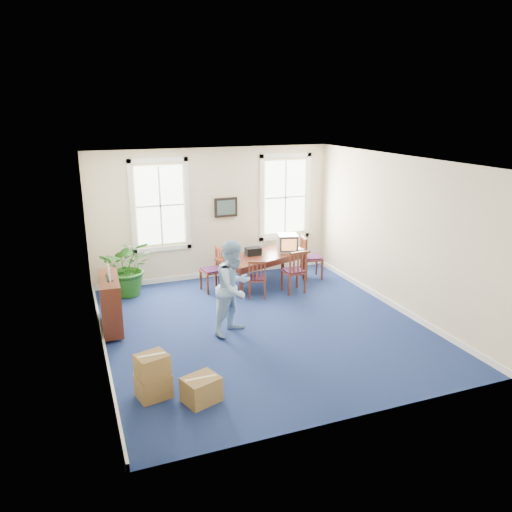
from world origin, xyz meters
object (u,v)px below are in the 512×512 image
object	(u,v)px
cardboard_boxes	(164,370)
conference_table	(263,269)
chair_near_left	(257,278)
crt_tv	(288,243)
man	(234,288)
potted_plant	(128,267)
credenza	(111,305)

from	to	relation	value
cardboard_boxes	conference_table	bearing A→B (deg)	51.11
conference_table	chair_near_left	world-z (taller)	chair_near_left
crt_tv	man	world-z (taller)	man
conference_table	cardboard_boxes	bearing A→B (deg)	-147.62
potted_plant	cardboard_boxes	size ratio (longest dim) A/B	1.05
crt_tv	cardboard_boxes	size ratio (longest dim) A/B	0.40
man	crt_tv	bearing A→B (deg)	13.49
chair_near_left	cardboard_boxes	xyz separation A→B (m)	(-2.70, -3.16, -0.09)
chair_near_left	conference_table	bearing A→B (deg)	-98.57
conference_table	cardboard_boxes	xyz separation A→B (m)	(-3.15, -3.91, -0.01)
crt_tv	credenza	size ratio (longest dim) A/B	0.40
credenza	crt_tv	bearing A→B (deg)	20.72
chair_near_left	credenza	bearing A→B (deg)	33.23
cardboard_boxes	man	bearing A→B (deg)	44.20
man	credenza	xyz separation A→B (m)	(-2.16, 0.95, -0.40)
crt_tv	cardboard_boxes	xyz separation A→B (m)	(-3.80, -3.96, -0.59)
chair_near_left	credenza	size ratio (longest dim) A/B	0.70
crt_tv	cardboard_boxes	bearing A→B (deg)	-118.11
man	cardboard_boxes	bearing A→B (deg)	-169.92
cardboard_boxes	potted_plant	bearing A→B (deg)	89.43
chair_near_left	man	distance (m)	1.95
potted_plant	chair_near_left	bearing A→B (deg)	-23.49
man	credenza	distance (m)	2.39
man	credenza	world-z (taller)	man
potted_plant	conference_table	bearing A→B (deg)	-7.55
conference_table	crt_tv	xyz separation A→B (m)	(0.65, 0.05, 0.58)
crt_tv	man	distance (m)	3.20
chair_near_left	credenza	world-z (taller)	credenza
potted_plant	man	bearing A→B (deg)	-59.67
credenza	man	bearing A→B (deg)	-21.20
chair_near_left	potted_plant	bearing A→B (deg)	-1.10
credenza	cardboard_boxes	size ratio (longest dim) A/B	1.01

